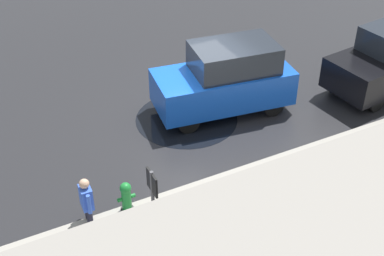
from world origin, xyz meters
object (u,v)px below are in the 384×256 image
at_px(fire_hydrant, 126,197).
at_px(sign_post, 153,205).
at_px(moving_hatchback, 226,79).
at_px(pedestrian, 86,199).

height_order(fire_hydrant, sign_post, sign_post).
xyz_separation_m(moving_hatchback, fire_hydrant, (4.11, 2.69, -0.63)).
distance_m(fire_hydrant, pedestrian, 0.93).
bearing_deg(moving_hatchback, fire_hydrant, 33.23).
height_order(pedestrian, sign_post, sign_post).
bearing_deg(moving_hatchback, pedestrian, 27.93).
distance_m(moving_hatchback, pedestrian, 5.66).
bearing_deg(fire_hydrant, sign_post, 89.22).
relative_size(moving_hatchback, sign_post, 1.71).
bearing_deg(pedestrian, moving_hatchback, -152.07).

